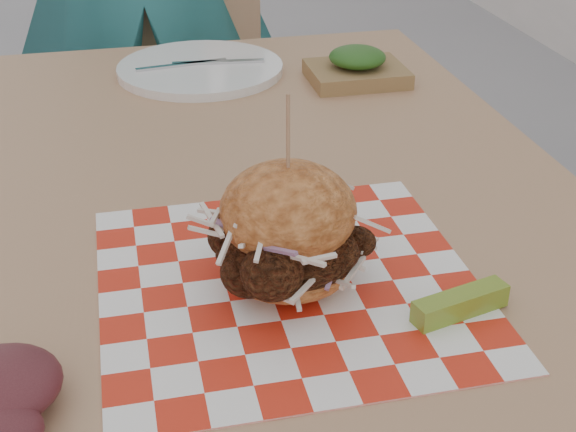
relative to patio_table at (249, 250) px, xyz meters
name	(u,v)px	position (x,y,z in m)	size (l,w,h in m)	color
patio_table	(249,250)	(0.00, 0.00, 0.00)	(0.80, 1.20, 0.75)	tan
patio_chair	(184,85)	(0.02, 0.93, -0.12)	(0.48, 0.49, 0.95)	tan
paper_liner	(288,282)	(0.00, -0.19, 0.08)	(0.36, 0.36, 0.00)	red
sandwich	(288,234)	(0.00, -0.19, 0.13)	(0.17, 0.17, 0.19)	#D37C3B
pickle_spear	(460,304)	(0.15, -0.28, 0.09)	(0.10, 0.02, 0.02)	olive
place_setting	(200,69)	(0.00, 0.43, 0.09)	(0.27, 0.27, 0.02)	white
kraft_tray	(357,68)	(0.24, 0.34, 0.10)	(0.15, 0.12, 0.06)	olive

